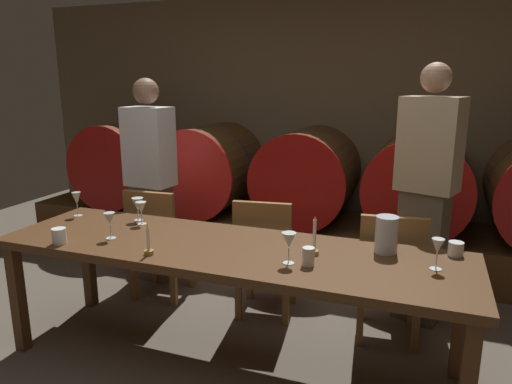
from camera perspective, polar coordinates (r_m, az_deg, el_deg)
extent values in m
plane|color=brown|center=(2.90, -5.81, -21.97)|extent=(8.31, 8.31, 0.00)
cube|color=brown|center=(4.91, 7.78, 8.31)|extent=(6.39, 0.24, 2.48)
cube|color=brown|center=(4.60, 5.83, -5.43)|extent=(5.75, 0.90, 0.38)
cylinder|color=brown|center=(5.26, -15.00, 3.50)|extent=(0.85, 0.89, 0.85)
cylinder|color=#9E1411|center=(4.90, -18.07, 2.57)|extent=(0.87, 0.03, 0.87)
cylinder|color=#9E1411|center=(5.64, -12.32, 4.30)|extent=(0.87, 0.03, 0.87)
cylinder|color=#2D2D33|center=(5.26, -15.00, 3.50)|extent=(0.86, 0.04, 0.86)
cylinder|color=#513319|center=(4.77, -5.47, 2.91)|extent=(0.85, 0.89, 0.85)
cylinder|color=#B21C16|center=(4.37, -8.08, 1.85)|extent=(0.87, 0.03, 0.87)
cylinder|color=#B21C16|center=(5.18, -3.27, 3.79)|extent=(0.87, 0.03, 0.87)
cylinder|color=#2D2D33|center=(4.77, -5.47, 2.91)|extent=(0.86, 0.04, 0.86)
cylinder|color=#513319|center=(4.43, 6.35, 2.06)|extent=(0.85, 0.89, 0.85)
cylinder|color=maroon|center=(4.00, 4.74, 0.84)|extent=(0.87, 0.03, 0.87)
cylinder|color=maroon|center=(4.87, 7.68, 3.06)|extent=(0.87, 0.03, 0.87)
cylinder|color=#2D2D33|center=(4.43, 6.35, 2.06)|extent=(0.86, 0.04, 0.86)
cylinder|color=brown|center=(4.31, 19.00, 1.06)|extent=(0.85, 0.89, 0.85)
cylinder|color=maroon|center=(3.86, 18.78, -0.32)|extent=(0.87, 0.03, 0.87)
cylinder|color=maroon|center=(4.76, 19.18, 2.17)|extent=(0.87, 0.03, 0.87)
cylinder|color=#2D2D33|center=(4.31, 19.00, 1.06)|extent=(0.86, 0.04, 0.86)
cube|color=#4C2D16|center=(2.73, -3.51, -7.05)|extent=(2.73, 0.77, 0.05)
cube|color=#4C2D16|center=(3.35, -26.82, -11.43)|extent=(0.07, 0.07, 0.70)
cube|color=#4C2D16|center=(3.78, -19.61, -7.93)|extent=(0.07, 0.07, 0.70)
cube|color=#4C2D16|center=(2.98, 23.43, -14.19)|extent=(0.07, 0.07, 0.70)
cube|color=brown|center=(3.78, -11.25, -5.86)|extent=(0.42, 0.42, 0.04)
cube|color=brown|center=(3.56, -12.77, -3.27)|extent=(0.40, 0.07, 0.42)
cube|color=brown|center=(3.93, -7.72, -8.52)|extent=(0.05, 0.05, 0.42)
cube|color=brown|center=(4.08, -12.12, -7.89)|extent=(0.05, 0.05, 0.42)
cube|color=brown|center=(3.65, -9.95, -10.40)|extent=(0.05, 0.05, 0.42)
cube|color=brown|center=(3.81, -14.59, -9.62)|extent=(0.05, 0.05, 0.42)
cube|color=brown|center=(3.44, 1.32, -7.61)|extent=(0.45, 0.45, 0.04)
cube|color=brown|center=(3.19, 0.71, -4.90)|extent=(0.40, 0.09, 0.42)
cube|color=brown|center=(3.65, 4.49, -10.22)|extent=(0.05, 0.05, 0.42)
cube|color=brown|center=(3.71, -0.80, -9.79)|extent=(0.05, 0.05, 0.42)
cube|color=brown|center=(3.35, 3.64, -12.53)|extent=(0.05, 0.05, 0.42)
cube|color=brown|center=(3.41, -2.14, -12.00)|extent=(0.05, 0.05, 0.42)
cube|color=brown|center=(3.24, 15.86, -9.48)|extent=(0.44, 0.44, 0.04)
cube|color=brown|center=(2.99, 16.23, -6.75)|extent=(0.40, 0.08, 0.42)
cube|color=brown|center=(3.50, 18.39, -12.01)|extent=(0.05, 0.05, 0.42)
cube|color=brown|center=(3.49, 12.70, -11.73)|extent=(0.05, 0.05, 0.42)
cube|color=brown|center=(3.20, 18.80, -14.60)|extent=(0.05, 0.05, 0.42)
cube|color=brown|center=(3.18, 12.51, -14.31)|extent=(0.05, 0.05, 0.42)
cube|color=brown|center=(4.12, -12.30, -4.73)|extent=(0.32, 0.23, 0.82)
cube|color=silver|center=(3.96, -12.84, 5.35)|extent=(0.40, 0.27, 0.64)
sphere|color=#8C664C|center=(3.92, -13.18, 11.79)|extent=(0.21, 0.21, 0.21)
cube|color=brown|center=(3.52, 19.27, -7.35)|extent=(0.35, 0.29, 0.94)
cube|color=tan|center=(3.33, 20.32, 5.39)|extent=(0.44, 0.35, 0.62)
sphere|color=tan|center=(3.30, 20.94, 12.78)|extent=(0.19, 0.19, 0.19)
cylinder|color=olive|center=(2.65, -12.82, -7.13)|extent=(0.05, 0.05, 0.02)
cylinder|color=#EDE5CC|center=(2.63, -12.91, -5.56)|extent=(0.02, 0.02, 0.13)
cone|color=yellow|center=(2.60, -12.99, -3.97)|extent=(0.01, 0.01, 0.02)
cylinder|color=olive|center=(2.61, 7.02, -7.28)|extent=(0.05, 0.05, 0.02)
cylinder|color=#EDE5CC|center=(2.57, 7.08, -5.22)|extent=(0.02, 0.02, 0.17)
cone|color=yellow|center=(2.54, 7.15, -3.11)|extent=(0.01, 0.01, 0.02)
cylinder|color=silver|center=(2.69, 15.50, -4.98)|extent=(0.12, 0.12, 0.21)
cylinder|color=silver|center=(3.52, -20.70, -2.69)|extent=(0.06, 0.06, 0.00)
cylinder|color=silver|center=(3.51, -20.76, -2.06)|extent=(0.01, 0.01, 0.08)
cone|color=silver|center=(3.49, -20.87, -0.75)|extent=(0.06, 0.06, 0.09)
cylinder|color=silver|center=(3.29, -14.00, -3.32)|extent=(0.06, 0.06, 0.00)
cylinder|color=silver|center=(3.28, -14.03, -2.76)|extent=(0.01, 0.01, 0.06)
cone|color=silver|center=(3.26, -14.11, -1.47)|extent=(0.08, 0.08, 0.09)
cylinder|color=silver|center=(2.97, -17.12, -5.36)|extent=(0.06, 0.06, 0.00)
cylinder|color=silver|center=(2.96, -17.18, -4.53)|extent=(0.01, 0.01, 0.09)
cone|color=silver|center=(2.93, -17.28, -3.07)|extent=(0.07, 0.07, 0.07)
cylinder|color=white|center=(3.20, -13.61, -3.77)|extent=(0.06, 0.06, 0.00)
cylinder|color=white|center=(3.19, -13.65, -3.12)|extent=(0.01, 0.01, 0.07)
cone|color=white|center=(3.17, -13.72, -1.85)|extent=(0.07, 0.07, 0.08)
cylinder|color=silver|center=(2.48, 3.95, -8.57)|extent=(0.06, 0.06, 0.00)
cylinder|color=silver|center=(2.46, 3.97, -7.63)|extent=(0.01, 0.01, 0.08)
cone|color=silver|center=(2.44, 4.00, -5.83)|extent=(0.08, 0.08, 0.08)
cylinder|color=white|center=(2.57, 20.88, -8.69)|extent=(0.06, 0.06, 0.00)
cylinder|color=white|center=(2.55, 20.96, -7.78)|extent=(0.01, 0.01, 0.08)
cone|color=white|center=(2.53, 21.11, -6.11)|extent=(0.06, 0.06, 0.08)
cylinder|color=white|center=(2.97, -22.70, -4.93)|extent=(0.08, 0.08, 0.09)
cylinder|color=white|center=(2.45, 6.34, -7.76)|extent=(0.06, 0.06, 0.10)
cylinder|color=white|center=(2.79, 22.99, -6.33)|extent=(0.08, 0.08, 0.08)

